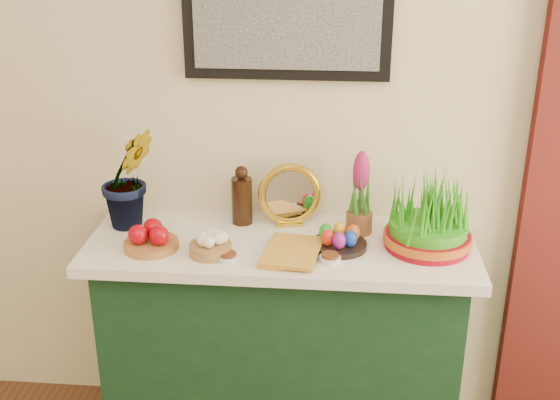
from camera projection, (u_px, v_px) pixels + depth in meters
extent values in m
cube|color=beige|center=(309.00, 100.00, 2.58)|extent=(4.00, 0.04, 2.70)
cube|color=black|center=(287.00, 2.00, 2.43)|extent=(0.74, 0.03, 0.54)
cube|color=#A5A5A5|center=(287.00, 3.00, 2.42)|extent=(0.66, 0.01, 0.46)
cube|color=#14391C|center=(281.00, 348.00, 2.72)|extent=(1.30, 0.45, 0.85)
cube|color=white|center=(281.00, 245.00, 2.55)|extent=(1.40, 0.55, 0.04)
imported|color=#2F6D22|center=(127.00, 162.00, 2.57)|extent=(0.33, 0.32, 0.51)
cylinder|color=#A3612E|center=(151.00, 245.00, 2.48)|extent=(0.21, 0.21, 0.03)
cylinder|color=olive|center=(211.00, 249.00, 2.43)|extent=(0.16, 0.16, 0.04)
cylinder|color=black|center=(242.00, 201.00, 2.65)|extent=(0.08, 0.08, 0.18)
sphere|color=black|center=(241.00, 172.00, 2.61)|extent=(0.05, 0.05, 0.05)
cube|color=gold|center=(289.00, 223.00, 2.66)|extent=(0.10, 0.07, 0.01)
torus|color=gold|center=(290.00, 194.00, 2.63)|extent=(0.25, 0.10, 0.24)
cylinder|color=silver|center=(290.00, 195.00, 2.63)|extent=(0.18, 0.06, 0.18)
imported|color=gold|center=(266.00, 248.00, 2.44)|extent=(0.20, 0.27, 0.03)
cylinder|color=silver|center=(228.00, 258.00, 2.40)|extent=(0.07, 0.07, 0.02)
cylinder|color=#592D14|center=(228.00, 254.00, 2.39)|extent=(0.06, 0.06, 0.01)
cylinder|color=silver|center=(330.00, 259.00, 2.39)|extent=(0.07, 0.07, 0.02)
cylinder|color=#592D14|center=(330.00, 255.00, 2.38)|extent=(0.06, 0.06, 0.01)
cylinder|color=black|center=(339.00, 245.00, 2.48)|extent=(0.23, 0.23, 0.02)
ellipsoid|color=red|center=(328.00, 238.00, 2.44)|extent=(0.05, 0.05, 0.06)
ellipsoid|color=#173DA7|center=(351.00, 239.00, 2.44)|extent=(0.05, 0.05, 0.06)
ellipsoid|color=#F0A81A|center=(339.00, 230.00, 2.51)|extent=(0.05, 0.05, 0.06)
ellipsoid|color=#1B971F|center=(325.00, 232.00, 2.49)|extent=(0.05, 0.05, 0.06)
ellipsoid|color=#D05418|center=(353.00, 233.00, 2.48)|extent=(0.05, 0.05, 0.06)
ellipsoid|color=#931A8D|center=(339.00, 241.00, 2.42)|extent=(0.05, 0.05, 0.06)
cylinder|color=brown|center=(359.00, 222.00, 2.59)|extent=(0.10, 0.10, 0.08)
ellipsoid|color=#C3276E|center=(362.00, 171.00, 2.51)|extent=(0.06, 0.06, 0.15)
cylinder|color=maroon|center=(427.00, 240.00, 2.48)|extent=(0.30, 0.30, 0.05)
cylinder|color=maroon|center=(427.00, 237.00, 2.48)|extent=(0.31, 0.31, 0.03)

